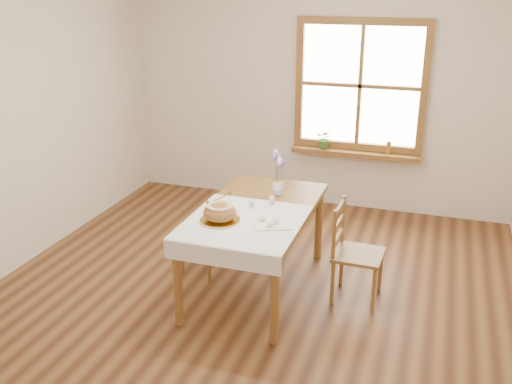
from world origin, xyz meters
TOP-DOWN VIEW (x-y plane):
  - ground at (0.00, 0.00)m, footprint 5.00×5.00m
  - room_walls at (0.00, 0.00)m, footprint 4.60×5.10m
  - window at (0.50, 2.47)m, footprint 1.46×0.08m
  - window_sill at (0.50, 2.40)m, footprint 1.46×0.20m
  - dining_table at (0.00, 0.30)m, footprint 0.90×1.60m
  - table_linen at (0.00, -0.00)m, footprint 0.91×0.99m
  - chair_left at (-0.53, 0.44)m, footprint 0.47×0.46m
  - chair_right at (0.87, 0.40)m, footprint 0.43×0.41m
  - bread_plate at (-0.18, -0.07)m, footprint 0.36×0.36m
  - bread_loaf at (-0.18, -0.07)m, footprint 0.26×0.26m
  - egg_napkin at (0.23, 0.01)m, footprint 0.36×0.34m
  - eggs at (0.23, 0.01)m, footprint 0.28×0.27m
  - salt_shaker at (-0.03, 0.28)m, footprint 0.05×0.05m
  - pepper_shaker at (0.11, 0.38)m, footprint 0.06×0.06m
  - flower_vase at (0.08, 0.68)m, footprint 0.12×0.12m
  - lavender_bouquet at (0.08, 0.68)m, footprint 0.16×0.16m
  - potted_plant at (0.14, 2.40)m, footprint 0.22×0.25m
  - amber_bottle at (0.87, 2.40)m, footprint 0.07×0.07m

SIDE VIEW (x-z plane):
  - ground at x=0.00m, z-range 0.00..0.00m
  - chair_left at x=-0.53m, z-range 0.00..0.78m
  - chair_right at x=0.87m, z-range 0.00..0.85m
  - dining_table at x=0.00m, z-range 0.29..1.04m
  - window_sill at x=0.50m, z-range 0.66..0.71m
  - table_linen at x=0.00m, z-range 0.75..0.76m
  - egg_napkin at x=0.23m, z-range 0.76..0.77m
  - bread_plate at x=-0.18m, z-range 0.76..0.78m
  - amber_bottle at x=0.87m, z-range 0.71..0.87m
  - eggs at x=0.23m, z-range 0.77..0.82m
  - salt_shaker at x=-0.03m, z-range 0.76..0.84m
  - flower_vase at x=0.08m, z-range 0.75..0.85m
  - potted_plant at x=0.14m, z-range 0.71..0.89m
  - pepper_shaker at x=0.11m, z-range 0.76..0.85m
  - bread_loaf at x=-0.18m, z-range 0.78..0.92m
  - lavender_bouquet at x=0.08m, z-range 0.85..1.16m
  - window at x=0.50m, z-range 0.72..2.18m
  - room_walls at x=0.00m, z-range 0.38..3.03m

